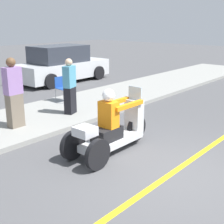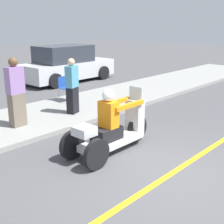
{
  "view_description": "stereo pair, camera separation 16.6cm",
  "coord_description": "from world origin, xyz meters",
  "px_view_note": "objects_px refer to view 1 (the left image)",
  "views": [
    {
      "loc": [
        -4.69,
        -2.59,
        2.74
      ],
      "look_at": [
        0.05,
        1.51,
        0.9
      ],
      "focal_mm": 50.0,
      "sensor_mm": 36.0,
      "label": 1
    },
    {
      "loc": [
        -4.58,
        -2.71,
        2.74
      ],
      "look_at": [
        0.05,
        1.51,
        0.9
      ],
      "focal_mm": 50.0,
      "sensor_mm": 36.0,
      "label": 2
    }
  ],
  "objects_px": {
    "parked_car_lot_left": "(62,65)",
    "spectator_near_curb": "(70,87)",
    "spectator_mid_group": "(14,94)",
    "motorcycle_trike": "(112,130)",
    "folding_chair_set_back": "(63,86)"
  },
  "relations": [
    {
      "from": "parked_car_lot_left",
      "to": "spectator_near_curb",
      "type": "bearing_deg",
      "value": -128.16
    },
    {
      "from": "spectator_mid_group",
      "to": "spectator_near_curb",
      "type": "xyz_separation_m",
      "value": [
        1.72,
        -0.16,
        -0.08
      ]
    },
    {
      "from": "spectator_near_curb",
      "to": "motorcycle_trike",
      "type": "bearing_deg",
      "value": -113.34
    },
    {
      "from": "folding_chair_set_back",
      "to": "parked_car_lot_left",
      "type": "distance_m",
      "value": 4.15
    },
    {
      "from": "folding_chair_set_back",
      "to": "motorcycle_trike",
      "type": "bearing_deg",
      "value": -116.59
    },
    {
      "from": "motorcycle_trike",
      "to": "spectator_near_curb",
      "type": "relative_size",
      "value": 1.44
    },
    {
      "from": "spectator_mid_group",
      "to": "parked_car_lot_left",
      "type": "relative_size",
      "value": 0.4
    },
    {
      "from": "spectator_near_curb",
      "to": "parked_car_lot_left",
      "type": "xyz_separation_m",
      "value": [
        3.5,
        4.46,
        -0.12
      ]
    },
    {
      "from": "spectator_mid_group",
      "to": "parked_car_lot_left",
      "type": "distance_m",
      "value": 6.77
    },
    {
      "from": "folding_chair_set_back",
      "to": "parked_car_lot_left",
      "type": "bearing_deg",
      "value": 49.77
    },
    {
      "from": "motorcycle_trike",
      "to": "parked_car_lot_left",
      "type": "xyz_separation_m",
      "value": [
        4.61,
        7.02,
        0.27
      ]
    },
    {
      "from": "motorcycle_trike",
      "to": "parked_car_lot_left",
      "type": "distance_m",
      "value": 8.41
    },
    {
      "from": "motorcycle_trike",
      "to": "spectator_near_curb",
      "type": "bearing_deg",
      "value": 66.66
    },
    {
      "from": "spectator_mid_group",
      "to": "spectator_near_curb",
      "type": "bearing_deg",
      "value": -5.22
    },
    {
      "from": "motorcycle_trike",
      "to": "folding_chair_set_back",
      "type": "distance_m",
      "value": 4.31
    }
  ]
}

